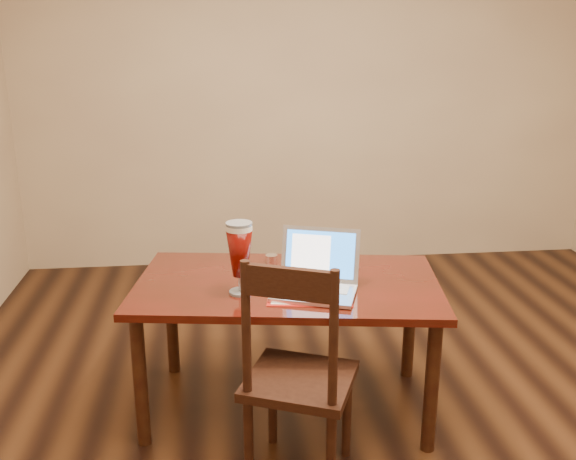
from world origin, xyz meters
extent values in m
plane|color=black|center=(0.00, 0.00, 0.00)|extent=(5.00, 5.00, 0.00)
cube|color=tan|center=(0.00, 2.50, 1.35)|extent=(4.50, 0.01, 2.70)
cube|color=#470E09|center=(-0.44, 0.35, 0.64)|extent=(1.51, 0.99, 0.04)
cylinder|color=#331B0C|center=(-1.12, 0.12, 0.31)|extent=(0.06, 0.06, 0.63)
cylinder|color=#331B0C|center=(0.14, -0.06, 0.31)|extent=(0.06, 0.06, 0.63)
cylinder|color=#331B0C|center=(-1.02, 0.77, 0.31)|extent=(0.06, 0.06, 0.63)
cylinder|color=#331B0C|center=(0.23, 0.58, 0.31)|extent=(0.06, 0.06, 0.63)
cube|color=#AA170F|center=(-0.36, 0.18, 0.66)|extent=(0.41, 0.32, 0.00)
cube|color=white|center=(-0.36, 0.18, 0.66)|extent=(0.37, 0.28, 0.00)
cube|color=silver|center=(-0.34, 0.17, 0.67)|extent=(0.42, 0.35, 0.02)
cube|color=silver|center=(-0.33, 0.22, 0.68)|extent=(0.32, 0.20, 0.00)
cube|color=silver|center=(-0.37, 0.11, 0.68)|extent=(0.11, 0.09, 0.00)
cube|color=silver|center=(-0.29, 0.32, 0.80)|extent=(0.36, 0.18, 0.24)
cube|color=blue|center=(-0.30, 0.32, 0.80)|extent=(0.32, 0.15, 0.20)
cube|color=white|center=(-0.34, 0.33, 0.80)|extent=(0.19, 0.10, 0.17)
cylinder|color=silver|center=(-0.67, 0.24, 0.67)|extent=(0.10, 0.10, 0.01)
cylinder|color=silver|center=(-0.67, 0.24, 0.71)|extent=(0.02, 0.02, 0.07)
cylinder|color=white|center=(-0.67, 0.24, 0.97)|extent=(0.12, 0.12, 0.02)
cylinder|color=silver|center=(-0.67, 0.24, 0.99)|extent=(0.12, 0.12, 0.01)
cylinder|color=white|center=(-0.49, 0.63, 0.68)|extent=(0.06, 0.06, 0.04)
cylinder|color=white|center=(-0.36, 0.64, 0.68)|extent=(0.06, 0.06, 0.04)
cube|color=black|center=(-0.45, -0.14, 0.43)|extent=(0.54, 0.53, 0.04)
cylinder|color=black|center=(-0.66, -0.22, 0.20)|extent=(0.04, 0.04, 0.41)
cylinder|color=black|center=(-0.35, -0.35, 0.20)|extent=(0.04, 0.04, 0.41)
cylinder|color=black|center=(-0.54, 0.07, 0.20)|extent=(0.04, 0.04, 0.41)
cylinder|color=black|center=(-0.23, -0.06, 0.20)|extent=(0.04, 0.04, 0.41)
cylinder|color=black|center=(-0.66, -0.22, 0.71)|extent=(0.04, 0.04, 0.53)
cylinder|color=black|center=(-0.35, -0.35, 0.71)|extent=(0.04, 0.04, 0.53)
cube|color=black|center=(-0.51, -0.29, 0.91)|extent=(0.32, 0.16, 0.12)
camera|label=1|loc=(-0.75, -2.43, 1.77)|focal=40.00mm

